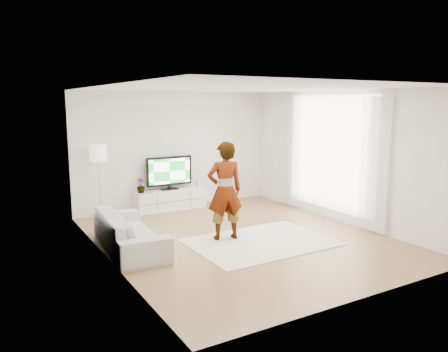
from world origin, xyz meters
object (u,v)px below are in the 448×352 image
player (225,191)px  floor_lamp (98,156)px  television (169,172)px  rug (261,242)px  media_console (170,199)px  sofa (130,231)px

player → floor_lamp: bearing=-45.2°
television → floor_lamp: bearing=-176.9°
television → rug: bearing=-82.3°
television → media_console: bearing=-90.0°
media_console → television: (0.00, 0.03, 0.67)m
rug → floor_lamp: floor_lamp is taller
rug → player: size_ratio=1.39×
rug → sofa: size_ratio=1.16×
media_console → rug: bearing=-82.3°
media_console → floor_lamp: 2.04m
television → floor_lamp: floor_lamp is taller
rug → sofa: 2.38m
rug → floor_lamp: 4.01m
rug → sofa: (-2.19, 0.87, 0.32)m
media_console → television: size_ratio=1.49×
media_console → floor_lamp: size_ratio=1.04×
player → floor_lamp: player is taller
media_console → rug: (0.43, -3.17, -0.23)m
floor_lamp → rug: bearing=-55.8°
player → rug: bearing=146.4°
media_console → sofa: size_ratio=0.77×
media_console → player: 2.76m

